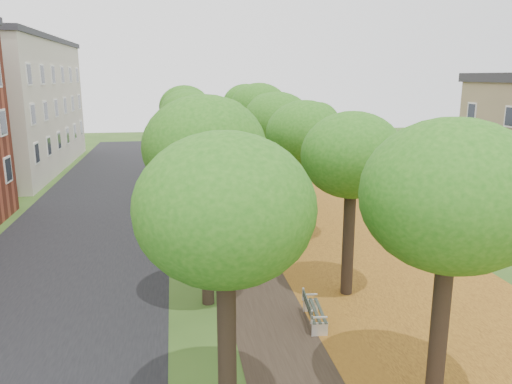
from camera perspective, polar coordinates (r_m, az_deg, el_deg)
name	(u,v)px	position (r m, az deg, el deg)	size (l,w,h in m)	color
street_asphalt	(87,230)	(25.87, -18.75, -4.19)	(8.00, 70.00, 0.01)	black
footpath	(239,223)	(25.69, -2.00, -3.59)	(3.20, 70.00, 0.01)	black
leaf_verge	(332,219)	(26.77, 8.69, -3.05)	(7.50, 70.00, 0.01)	#A76D1E
parking_lot	(468,207)	(31.26, 23.11, -1.63)	(9.00, 16.00, 0.01)	black
tree_row_west	(193,128)	(24.55, -7.23, 7.23)	(3.67, 33.67, 6.52)	black
tree_row_east	(289,127)	(25.20, 3.84, 7.45)	(3.67, 33.67, 6.52)	black
bench	(313,311)	(15.69, 6.56, -13.33)	(0.65, 1.73, 0.80)	#252E26
car_silver	(483,222)	(25.62, 24.55, -3.10)	(1.79, 4.46, 1.52)	silver
car_red	(469,210)	(27.94, 23.19, -1.92)	(1.38, 3.96, 1.31)	maroon
car_grey	(438,199)	(29.51, 20.10, -0.76)	(2.02, 4.97, 1.44)	#38383D
car_white	(407,186)	(32.24, 16.84, 0.66)	(2.49, 5.39, 1.50)	white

